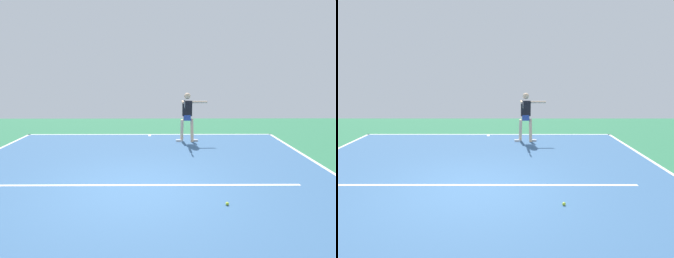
% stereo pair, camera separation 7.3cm
% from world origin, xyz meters
% --- Properties ---
extents(ground_plane, '(20.76, 20.76, 0.00)m').
position_xyz_m(ground_plane, '(0.00, 0.00, 0.00)').
color(ground_plane, '#2D754C').
extents(court_surface, '(9.83, 12.20, 0.00)m').
position_xyz_m(court_surface, '(0.00, 0.00, 0.00)').
color(court_surface, '#38608E').
rests_on(court_surface, ground_plane).
extents(court_line_baseline_near, '(9.83, 0.10, 0.01)m').
position_xyz_m(court_line_baseline_near, '(0.00, -6.05, 0.00)').
color(court_line_baseline_near, white).
rests_on(court_line_baseline_near, ground_plane).
extents(court_line_service, '(7.38, 0.10, 0.01)m').
position_xyz_m(court_line_service, '(0.00, -0.26, 0.00)').
color(court_line_service, white).
rests_on(court_line_service, ground_plane).
extents(court_line_centre_mark, '(0.10, 0.30, 0.01)m').
position_xyz_m(court_line_centre_mark, '(0.00, -5.85, 0.00)').
color(court_line_centre_mark, white).
rests_on(court_line_centre_mark, ground_plane).
extents(tennis_player, '(1.12, 1.21, 1.78)m').
position_xyz_m(tennis_player, '(-1.42, -4.73, 1.02)').
color(tennis_player, beige).
rests_on(tennis_player, ground_plane).
extents(tennis_ball_near_service_line, '(0.07, 0.07, 0.07)m').
position_xyz_m(tennis_ball_near_service_line, '(-1.82, 0.84, 0.03)').
color(tennis_ball_near_service_line, '#C6E53D').
rests_on(tennis_ball_near_service_line, ground_plane).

